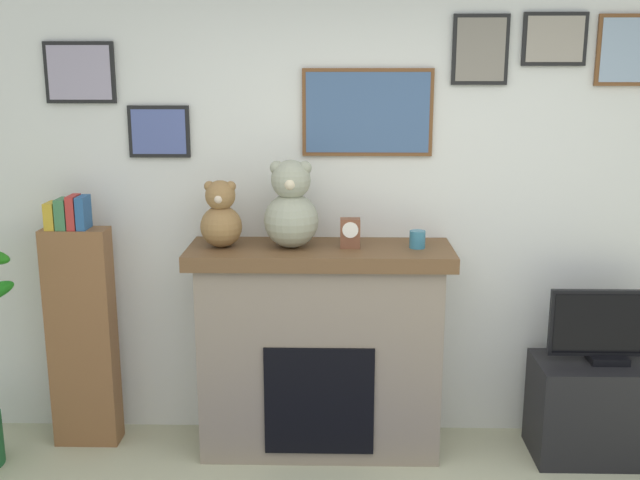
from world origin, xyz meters
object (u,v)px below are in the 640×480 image
Objects in this scene: mantel_clock at (350,233)px; teddy_bear_brown at (291,208)px; television at (610,327)px; teddy_bear_tan at (221,217)px; tv_stand at (603,409)px; bookshelf at (82,331)px; candle_jar at (417,239)px; fireplace at (320,348)px.

mantel_clock is 0.34× the size of teddy_bear_brown.
teddy_bear_tan reaches higher than television.
tv_stand is 4.81× the size of mantel_clock.
bookshelf is 2.88m from television.
candle_jar is at bearing 176.98° from tv_stand.
fireplace is at bearing 6.88° from teddy_bear_brown.
fireplace is 1.87× the size of tv_stand.
fireplace is at bearing 178.03° from candle_jar.
candle_jar is 1.04m from teddy_bear_tan.
bookshelf is 1.60m from mantel_clock.
teddy_bear_tan is (-2.07, 0.06, 0.58)m from television.
mantel_clock is at bearing -0.14° from teddy_bear_brown.
teddy_bear_brown reaches higher than teddy_bear_tan.
candle_jar is 0.59× the size of mantel_clock.
teddy_bear_tan is at bearing -3.27° from bookshelf.
teddy_bear_tan is 0.37m from teddy_bear_brown.
mantel_clock is at bearing 177.75° from television.
bookshelf reaches higher than fireplace.
teddy_bear_brown is at bearing -2.24° from bookshelf.
bookshelf reaches higher than tv_stand.
fireplace is 1.56m from television.
teddy_bear_tan reaches higher than tv_stand.
bookshelf is 2.90m from tv_stand.
tv_stand is 8.11× the size of candle_jar.
candle_jar is 0.26× the size of teddy_bear_tan.
television is at bearing -3.10° from candle_jar.
television is 1.82× the size of teddy_bear_tan.
mantel_clock is (-1.39, 0.05, 0.50)m from television.
teddy_bear_tan is (0.80, -0.05, 0.66)m from bookshelf.
television is at bearing -1.87° from teddy_bear_brown.
teddy_bear_brown reaches higher than mantel_clock.
bookshelf is 4.00× the size of teddy_bear_tan.
television is at bearing -2.02° from bookshelf.
tv_stand is at bearing 90.00° from television.
mantel_clock is at bearing -0.07° from teddy_bear_tan.
television reaches higher than tv_stand.
tv_stand is (2.88, -0.10, -0.39)m from bookshelf.
mantel_clock is (-0.36, -0.00, 0.03)m from candle_jar.
teddy_bear_brown is at bearing 179.86° from mantel_clock.
candle_jar is 0.69m from teddy_bear_brown.
fireplace is 8.98× the size of mantel_clock.
tv_stand is 2.02m from teddy_bear_brown.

